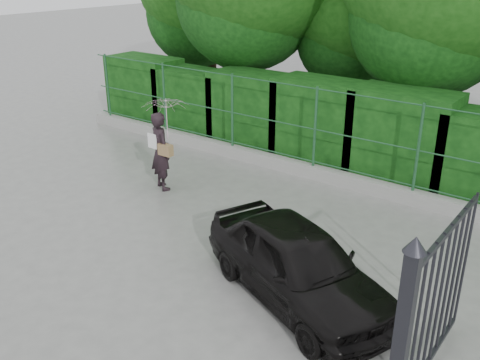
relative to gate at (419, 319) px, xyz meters
The scene contains 7 objects.
ground 4.81m from the gate, behind, with size 80.00×80.00×0.00m, color gray.
kerb 7.04m from the gate, 131.36° to the left, with size 14.00×0.25×0.30m, color #9E9E99.
fence 6.82m from the gate, 129.97° to the left, with size 14.13×0.06×1.80m.
hedge 7.65m from the gate, 125.56° to the left, with size 14.20×1.20×2.20m.
gate is the anchor object (origin of this frame).
woman 7.00m from the gate, 156.39° to the left, with size 0.99×0.97×2.00m.
car 2.38m from the gate, 153.35° to the left, with size 1.37×3.41×1.16m, color black.
Camera 1 is at (5.86, -5.46, 4.63)m, focal length 40.00 mm.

